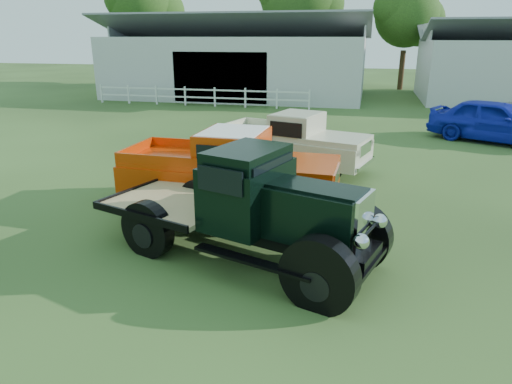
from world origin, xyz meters
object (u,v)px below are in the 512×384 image
(white_pickup, at_px, (294,142))
(red_pickup, at_px, (230,169))
(misc_car_blue, at_px, (495,121))
(vintage_flatbed, at_px, (243,204))

(white_pickup, bearing_deg, red_pickup, -88.40)
(misc_car_blue, bearing_deg, red_pickup, 166.87)
(red_pickup, bearing_deg, white_pickup, 77.31)
(white_pickup, bearing_deg, vintage_flatbed, -73.65)
(red_pickup, bearing_deg, misc_car_blue, 51.25)
(vintage_flatbed, relative_size, white_pickup, 1.14)
(red_pickup, relative_size, misc_car_blue, 1.08)
(vintage_flatbed, distance_m, misc_car_blue, 14.76)
(white_pickup, bearing_deg, misc_car_blue, 54.74)
(vintage_flatbed, height_order, misc_car_blue, vintage_flatbed)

